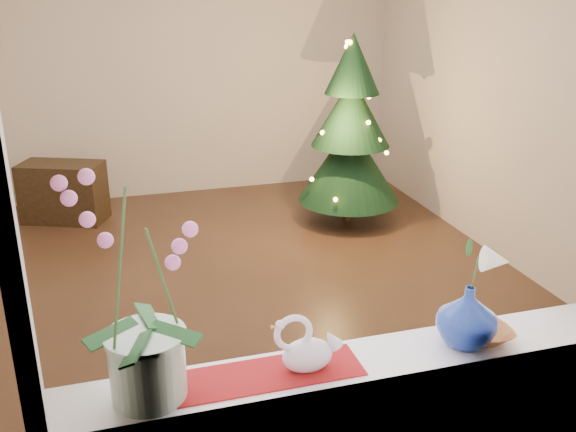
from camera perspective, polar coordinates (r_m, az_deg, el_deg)
The scene contains 15 objects.
ground at distance 4.77m, azimuth -4.87°, elevation -6.86°, with size 5.00×5.00×0.00m, color #3A2417.
wall_back at distance 6.76m, azimuth -9.73°, elevation 13.12°, with size 4.50×0.10×2.70m, color beige.
wall_front at distance 2.03m, azimuth 8.78°, elevation -4.08°, with size 4.50×0.10×2.70m, color beige.
wall_right at distance 5.23m, azimuth 19.92°, elevation 10.11°, with size 0.10×5.00×2.70m, color beige.
windowsill at distance 2.35m, azimuth 6.82°, elevation -12.85°, with size 2.20×0.26×0.04m, color white.
window_frame at distance 1.94m, azimuth 8.96°, elevation 5.73°, with size 2.22×0.06×1.60m, color white, non-canonical shape.
runner at distance 2.23m, azimuth -2.45°, elevation -13.96°, with size 0.70×0.20×0.01m, color maroon.
orchid_pot at distance 1.99m, azimuth -12.94°, elevation -6.41°, with size 0.26×0.26×0.76m, color silver, non-canonical shape.
swan at distance 2.21m, azimuth 1.75°, elevation -11.25°, with size 0.24×0.11×0.21m, color silver, non-canonical shape.
blue_vase at distance 2.43m, azimuth 15.68°, elevation -8.20°, with size 0.25×0.25×0.26m, color navy.
lily at distance 2.33m, azimuth 16.22°, elevation -3.18°, with size 0.15×0.08×0.20m, color silver, non-canonical shape.
paperweight at distance 2.45m, azimuth 15.71°, elevation -10.53°, with size 0.06×0.06×0.06m, color white.
amber_dish at distance 2.52m, azimuth 17.03°, elevation -10.04°, with size 0.17×0.17×0.04m, color #AB571D.
xmas_tree at distance 5.93m, azimuth 5.58°, elevation 7.57°, with size 0.95×0.95×1.74m, color black, non-canonical shape.
side_table at distance 6.41m, azimuth -19.34°, elevation 2.01°, with size 0.75×0.37×0.56m, color black.
Camera 1 is at (-0.81, -4.16, 2.19)m, focal length 40.00 mm.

